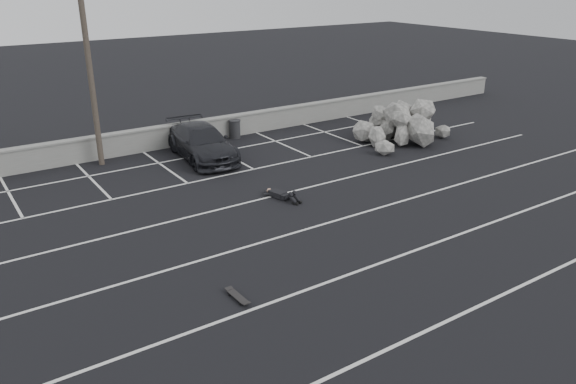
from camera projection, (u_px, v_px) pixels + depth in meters
ground at (298, 293)px, 14.47m from camera, size 120.00×120.00×0.00m
seawall at (120, 143)px, 25.08m from camera, size 50.00×0.45×1.06m
stall_lines at (217, 232)px, 17.83m from camera, size 36.00×20.05×0.01m
car_right at (202, 142)px, 24.65m from camera, size 2.48×5.13×1.44m
utility_pole at (88, 58)px, 22.45m from camera, size 1.18×0.24×8.86m
trash_bin at (235, 129)px, 27.73m from camera, size 0.68×0.68×0.91m
riprap_pile at (397, 126)px, 27.79m from camera, size 5.79×4.36×1.41m
person at (278, 191)px, 20.57m from camera, size 1.70×2.44×0.42m
skateboard at (238, 297)px, 14.18m from camera, size 0.24×0.80×0.10m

